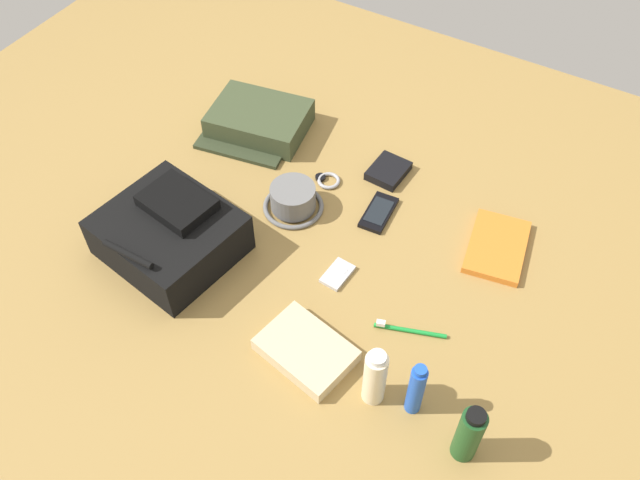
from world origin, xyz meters
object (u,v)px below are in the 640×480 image
object	(u,v)px
lotion_bottle	(375,377)
wallet	(388,171)
toothbrush	(406,329)
bucket_hat	(293,200)
media_player	(338,274)
cell_phone	(379,212)
folded_towel	(306,350)
deodorant_spray	(416,389)
wristwatch	(328,180)
paperback_novel	(497,247)
toiletry_pouch	(258,121)
shampoo_bottle	(469,434)
backpack	(170,233)

from	to	relation	value
lotion_bottle	wallet	xyz separation A→B (m)	(0.27, -0.61, -0.07)
toothbrush	wallet	distance (m)	0.50
bucket_hat	lotion_bottle	xyz separation A→B (m)	(-0.42, 0.37, 0.05)
lotion_bottle	media_player	size ratio (longest dim) A/B	1.89
cell_phone	folded_towel	bearing A→B (deg)	96.46
deodorant_spray	wallet	xyz separation A→B (m)	(0.35, -0.59, -0.07)
deodorant_spray	toothbrush	xyz separation A→B (m)	(0.09, -0.16, -0.07)
bucket_hat	toothbrush	size ratio (longest dim) A/B	1.00
wristwatch	paperback_novel	bearing A→B (deg)	-178.87
paperback_novel	media_player	distance (m)	0.40
wallet	folded_towel	distance (m)	0.60
toiletry_pouch	paperback_novel	distance (m)	0.76
shampoo_bottle	media_player	world-z (taller)	shampoo_bottle
paperback_novel	wallet	size ratio (longest dim) A/B	2.04
bucket_hat	wristwatch	distance (m)	0.13
deodorant_spray	lotion_bottle	size ratio (longest dim) A/B	0.98
toiletry_pouch	folded_towel	xyz separation A→B (m)	(-0.50, 0.56, -0.02)
deodorant_spray	wallet	world-z (taller)	deodorant_spray
toothbrush	backpack	bearing A→B (deg)	7.14
backpack	toothbrush	xyz separation A→B (m)	(-0.60, -0.08, -0.05)
paperback_novel	cell_phone	world-z (taller)	paperback_novel
folded_towel	toiletry_pouch	bearing A→B (deg)	-48.58
deodorant_spray	media_player	distance (m)	0.38
backpack	media_player	size ratio (longest dim) A/B	3.92
bucket_hat	folded_towel	distance (m)	0.44
toiletry_pouch	wallet	bearing A→B (deg)	-175.99
shampoo_bottle	folded_towel	distance (m)	0.39
folded_towel	backpack	bearing A→B (deg)	-11.55
lotion_bottle	paperback_novel	bearing A→B (deg)	-99.33
wallet	cell_phone	bearing A→B (deg)	110.35
deodorant_spray	toothbrush	bearing A→B (deg)	-60.10
backpack	folded_towel	xyz separation A→B (m)	(-0.44, 0.09, -0.04)
deodorant_spray	toothbrush	world-z (taller)	deodorant_spray
backpack	cell_phone	size ratio (longest dim) A/B	2.56
paperback_novel	folded_towel	xyz separation A→B (m)	(0.26, 0.49, 0.01)
wallet	folded_towel	size ratio (longest dim) A/B	0.55
shampoo_bottle	wallet	bearing A→B (deg)	-52.54
shampoo_bottle	wristwatch	bearing A→B (deg)	-40.33
deodorant_spray	cell_phone	distance (m)	0.54
deodorant_spray	media_player	bearing A→B (deg)	-36.04
wristwatch	folded_towel	size ratio (longest dim) A/B	0.36
bucket_hat	deodorant_spray	bearing A→B (deg)	145.30
toothbrush	cell_phone	bearing A→B (deg)	-53.06
folded_towel	bucket_hat	bearing A→B (deg)	-54.63
cell_phone	wallet	xyz separation A→B (m)	(0.04, -0.14, 0.01)
toiletry_pouch	bucket_hat	bearing A→B (deg)	139.67
paperback_novel	wallet	xyz separation A→B (m)	(0.35, -0.10, 0.00)
backpack	wristwatch	bearing A→B (deg)	-118.42
paperback_novel	wristwatch	bearing A→B (deg)	1.13
toothbrush	wallet	world-z (taller)	wallet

